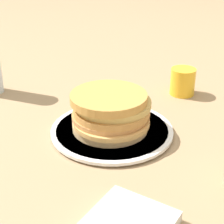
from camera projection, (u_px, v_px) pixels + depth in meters
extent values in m
plane|color=#9E7F5B|center=(114.00, 140.00, 0.82)|extent=(4.00, 4.00, 0.00)
cylinder|color=white|center=(112.00, 131.00, 0.84)|extent=(0.25, 0.25, 0.01)
cylinder|color=white|center=(112.00, 130.00, 0.84)|extent=(0.27, 0.27, 0.01)
cylinder|color=#D9B179|center=(110.00, 125.00, 0.84)|extent=(0.17, 0.17, 0.02)
cylinder|color=tan|center=(112.00, 121.00, 0.83)|extent=(0.17, 0.17, 0.01)
cylinder|color=tan|center=(110.00, 115.00, 0.83)|extent=(0.17, 0.17, 0.01)
cylinder|color=#C08643|center=(112.00, 111.00, 0.82)|extent=(0.17, 0.17, 0.01)
cylinder|color=tan|center=(113.00, 103.00, 0.82)|extent=(0.17, 0.17, 0.01)
cylinder|color=#C38D43|center=(109.00, 98.00, 0.81)|extent=(0.17, 0.17, 0.02)
cylinder|color=yellow|center=(183.00, 82.00, 1.03)|extent=(0.07, 0.07, 0.07)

